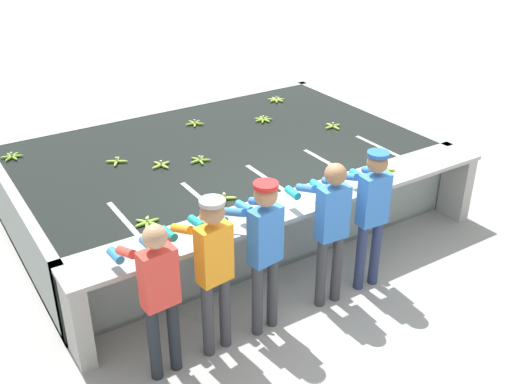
{
  "coord_description": "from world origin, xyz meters",
  "views": [
    {
      "loc": [
        -3.51,
        -4.31,
        4.04
      ],
      "look_at": [
        0.0,
        1.17,
        0.66
      ],
      "focal_mm": 42.0,
      "sensor_mm": 36.0,
      "label": 1
    }
  ],
  "objects_px": {
    "worker_0": "(158,288)",
    "worker_3": "(330,222)",
    "knife_1": "(227,232)",
    "banana_bunch_floating_2": "(117,161)",
    "knife_0": "(328,198)",
    "worker_2": "(263,243)",
    "banana_bunch_floating_8": "(161,165)",
    "worker_1": "(212,261)",
    "banana_bunch_floating_0": "(200,160)",
    "banana_bunch_floating_7": "(147,222)",
    "worker_4": "(371,207)",
    "banana_bunch_ledge_2": "(370,180)",
    "banana_bunch_floating_4": "(333,126)",
    "banana_bunch_floating_9": "(195,123)",
    "banana_bunch_ledge_0": "(263,212)",
    "banana_bunch_floating_5": "(224,198)",
    "banana_bunch_floating_3": "(276,100)",
    "banana_bunch_floating_1": "(263,119)",
    "banana_bunch_ledge_1": "(384,170)",
    "banana_bunch_floating_6": "(12,156)"
  },
  "relations": [
    {
      "from": "banana_bunch_floating_4",
      "to": "banana_bunch_floating_2",
      "type": "bearing_deg",
      "value": 170.35
    },
    {
      "from": "banana_bunch_floating_3",
      "to": "banana_bunch_floating_1",
      "type": "bearing_deg",
      "value": -136.41
    },
    {
      "from": "worker_3",
      "to": "knife_0",
      "type": "xyz_separation_m",
      "value": [
        0.34,
        0.46,
        -0.03
      ]
    },
    {
      "from": "worker_2",
      "to": "banana_bunch_ledge_0",
      "type": "relative_size",
      "value": 5.9
    },
    {
      "from": "banana_bunch_floating_0",
      "to": "banana_bunch_floating_4",
      "type": "distance_m",
      "value": 2.14
    },
    {
      "from": "worker_0",
      "to": "knife_1",
      "type": "xyz_separation_m",
      "value": [
        0.95,
        0.46,
        0.01
      ]
    },
    {
      "from": "worker_2",
      "to": "banana_bunch_floating_2",
      "type": "relative_size",
      "value": 6.43
    },
    {
      "from": "banana_bunch_floating_0",
      "to": "banana_bunch_floating_9",
      "type": "xyz_separation_m",
      "value": [
        0.54,
        1.17,
        0.0
      ]
    },
    {
      "from": "worker_3",
      "to": "banana_bunch_floating_7",
      "type": "xyz_separation_m",
      "value": [
        -1.55,
        1.03,
        -0.03
      ]
    },
    {
      "from": "worker_0",
      "to": "worker_3",
      "type": "bearing_deg",
      "value": 0.68
    },
    {
      "from": "worker_2",
      "to": "banana_bunch_floating_0",
      "type": "relative_size",
      "value": 5.99
    },
    {
      "from": "banana_bunch_floating_7",
      "to": "banana_bunch_ledge_0",
      "type": "bearing_deg",
      "value": -22.99
    },
    {
      "from": "banana_bunch_floating_7",
      "to": "knife_0",
      "type": "relative_size",
      "value": 0.81
    },
    {
      "from": "banana_bunch_floating_8",
      "to": "knife_1",
      "type": "relative_size",
      "value": 1.04
    },
    {
      "from": "worker_4",
      "to": "banana_bunch_floating_2",
      "type": "relative_size",
      "value": 6.35
    },
    {
      "from": "worker_2",
      "to": "banana_bunch_floating_2",
      "type": "distance_m",
      "value": 2.67
    },
    {
      "from": "banana_bunch_floating_1",
      "to": "banana_bunch_ledge_0",
      "type": "bearing_deg",
      "value": -123.27
    },
    {
      "from": "banana_bunch_floating_8",
      "to": "worker_3",
      "type": "bearing_deg",
      "value": -69.31
    },
    {
      "from": "banana_bunch_floating_6",
      "to": "banana_bunch_floating_9",
      "type": "xyz_separation_m",
      "value": [
        2.49,
        -0.21,
        0.0
      ]
    },
    {
      "from": "banana_bunch_floating_3",
      "to": "banana_bunch_floating_7",
      "type": "distance_m",
      "value": 4.12
    },
    {
      "from": "banana_bunch_ledge_2",
      "to": "banana_bunch_floating_3",
      "type": "bearing_deg",
      "value": 76.58
    },
    {
      "from": "banana_bunch_floating_8",
      "to": "knife_1",
      "type": "xyz_separation_m",
      "value": [
        -0.12,
        -1.8,
        -0.01
      ]
    },
    {
      "from": "worker_3",
      "to": "knife_0",
      "type": "bearing_deg",
      "value": 53.33
    },
    {
      "from": "banana_bunch_floating_2",
      "to": "banana_bunch_floating_8",
      "type": "bearing_deg",
      "value": -43.11
    },
    {
      "from": "banana_bunch_floating_3",
      "to": "banana_bunch_floating_9",
      "type": "relative_size",
      "value": 1.02
    },
    {
      "from": "banana_bunch_floating_2",
      "to": "knife_0",
      "type": "height_order",
      "value": "banana_bunch_floating_2"
    },
    {
      "from": "banana_bunch_floating_2",
      "to": "banana_bunch_floating_7",
      "type": "bearing_deg",
      "value": -100.16
    },
    {
      "from": "worker_0",
      "to": "banana_bunch_floating_2",
      "type": "distance_m",
      "value": 2.73
    },
    {
      "from": "banana_bunch_ledge_0",
      "to": "banana_bunch_floating_9",
      "type": "bearing_deg",
      "value": 77.49
    },
    {
      "from": "banana_bunch_floating_4",
      "to": "banana_bunch_ledge_2",
      "type": "relative_size",
      "value": 1.0
    },
    {
      "from": "worker_1",
      "to": "banana_bunch_floating_6",
      "type": "bearing_deg",
      "value": 105.42
    },
    {
      "from": "banana_bunch_floating_6",
      "to": "banana_bunch_floating_9",
      "type": "bearing_deg",
      "value": -4.73
    },
    {
      "from": "banana_bunch_floating_0",
      "to": "knife_0",
      "type": "xyz_separation_m",
      "value": [
        0.72,
        -1.64,
        -0.01
      ]
    },
    {
      "from": "worker_3",
      "to": "banana_bunch_floating_2",
      "type": "xyz_separation_m",
      "value": [
        -1.26,
        2.63,
        -0.03
      ]
    },
    {
      "from": "banana_bunch_floating_0",
      "to": "banana_bunch_floating_3",
      "type": "bearing_deg",
      "value": 33.55
    },
    {
      "from": "worker_0",
      "to": "banana_bunch_floating_2",
      "type": "relative_size",
      "value": 6.14
    },
    {
      "from": "banana_bunch_floating_0",
      "to": "banana_bunch_ledge_0",
      "type": "distance_m",
      "value": 1.55
    },
    {
      "from": "banana_bunch_floating_8",
      "to": "banana_bunch_floating_9",
      "type": "height_order",
      "value": "same"
    },
    {
      "from": "banana_bunch_floating_0",
      "to": "banana_bunch_ledge_2",
      "type": "xyz_separation_m",
      "value": [
        1.41,
        -1.57,
        0.0
      ]
    },
    {
      "from": "worker_4",
      "to": "banana_bunch_floating_2",
      "type": "distance_m",
      "value": 3.19
    },
    {
      "from": "banana_bunch_floating_8",
      "to": "banana_bunch_floating_3",
      "type": "bearing_deg",
      "value": 26.24
    },
    {
      "from": "banana_bunch_ledge_1",
      "to": "worker_4",
      "type": "bearing_deg",
      "value": -141.63
    },
    {
      "from": "banana_bunch_floating_3",
      "to": "worker_4",
      "type": "bearing_deg",
      "value": -108.74
    },
    {
      "from": "banana_bunch_floating_3",
      "to": "banana_bunch_ledge_2",
      "type": "height_order",
      "value": "banana_bunch_ledge_2"
    },
    {
      "from": "banana_bunch_floating_2",
      "to": "knife_0",
      "type": "xyz_separation_m",
      "value": [
        1.61,
        -2.17,
        -0.01
      ]
    },
    {
      "from": "banana_bunch_floating_9",
      "to": "banana_bunch_ledge_2",
      "type": "bearing_deg",
      "value": -72.42
    },
    {
      "from": "worker_1",
      "to": "banana_bunch_floating_0",
      "type": "height_order",
      "value": "worker_1"
    },
    {
      "from": "banana_bunch_ledge_1",
      "to": "banana_bunch_floating_3",
      "type": "bearing_deg",
      "value": 82.18
    },
    {
      "from": "worker_0",
      "to": "banana_bunch_ledge_2",
      "type": "relative_size",
      "value": 5.62
    },
    {
      "from": "banana_bunch_floating_2",
      "to": "banana_bunch_floating_5",
      "type": "relative_size",
      "value": 0.97
    }
  ]
}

